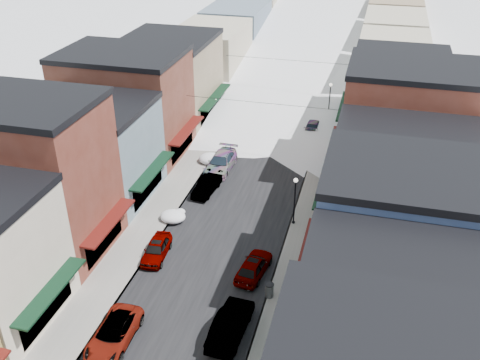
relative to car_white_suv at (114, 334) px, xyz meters
The scene contains 31 objects.
road 47.77m from the car_white_suv, 85.80° to the left, with size 10.00×160.00×0.01m, color black.
sidewalk_left 47.74m from the car_white_suv, 93.72° to the left, with size 3.20×160.00×0.15m, color gray.
sidewalk_right 48.69m from the car_white_suv, 78.03° to the left, with size 3.20×160.00×0.15m, color gray.
curb_left 47.66m from the car_white_suv, 91.86° to the left, with size 0.10×160.00×0.15m, color slate.
curb_right 48.40m from the car_white_suv, 79.82° to the left, with size 0.10×160.00×0.15m, color slate.
bldg_l_brick_near 14.17m from the car_white_suv, 141.42° to the left, with size 12.30×8.20×12.50m.
bldg_l_grayblue 19.62m from the car_white_suv, 120.23° to the left, with size 11.30×9.20×9.00m.
bldg_l_brick_far 28.18m from the car_white_suv, 112.64° to the left, with size 13.30×9.20×11.00m.
bldg_l_tan 37.18m from the car_white_suv, 105.22° to the left, with size 11.30×11.20×10.00m.
bldg_r_green 17.18m from the car_white_suv, ahead, with size 11.30×9.20×9.50m.
bldg_r_blue 19.34m from the car_white_suv, 27.34° to the left, with size 11.30×9.20×10.50m.
bldg_r_cream 24.92m from the car_white_suv, 45.73° to the left, with size 12.30×9.20×9.00m.
bldg_r_brick_far 32.37m from the car_white_suv, 56.40° to the left, with size 13.30×9.20×11.50m.
bldg_r_tan 40.46m from the car_white_suv, 65.50° to the left, with size 11.30×11.20×9.50m.
distant_blocks 70.80m from the car_white_suv, 87.16° to the left, with size 34.00×55.00×8.00m.
overhead_cables 35.73m from the car_white_suv, 84.31° to the left, with size 16.40×15.04×0.04m.
car_white_suv is the anchor object (origin of this frame).
car_silver_sedan 9.01m from the car_white_suv, 95.10° to the left, with size 1.67×4.15×1.42m, color #93969B.
car_dark_hatch 19.30m from the car_white_suv, 90.00° to the left, with size 1.47×4.22×1.39m, color black.
car_silver_wagon 24.04m from the car_white_suv, 90.00° to the left, with size 2.33×5.72×1.66m, color gray.
car_green_sedan 7.45m from the car_white_suv, 19.88° to the left, with size 1.80×5.17×1.70m, color black.
car_gray_suv 11.27m from the car_white_suv, 51.37° to the left, with size 1.78×4.42×1.51m, color gray.
car_black_sedan 36.85m from the car_white_suv, 77.78° to the left, with size 1.87×4.60×1.34m, color black.
car_lane_silver 49.28m from the car_white_suv, 87.00° to the left, with size 1.65×4.09×1.39m, color #989BA0.
car_lane_white 61.28m from the car_white_suv, 85.61° to the left, with size 2.30×4.98×1.38m, color silver.
parking_sign 10.01m from the car_white_suv, ahead, with size 0.11×0.32×2.40m.
trash_can 10.88m from the car_white_suv, 36.94° to the left, with size 0.64×0.64×1.09m.
streetlamp_near 18.49m from the car_white_suv, 61.36° to the left, with size 0.36×0.36×4.37m.
streetlamp_far 40.40m from the car_white_suv, 76.98° to the left, with size 0.39×0.39×4.70m.
snow_pile_mid 14.11m from the car_white_suv, 95.41° to the left, with size 2.22×2.57×0.94m.
snow_pile_far 25.17m from the car_white_suv, 93.15° to the left, with size 2.51×2.75×1.06m.
Camera 1 is at (10.51, -9.48, 25.88)m, focal length 40.00 mm.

